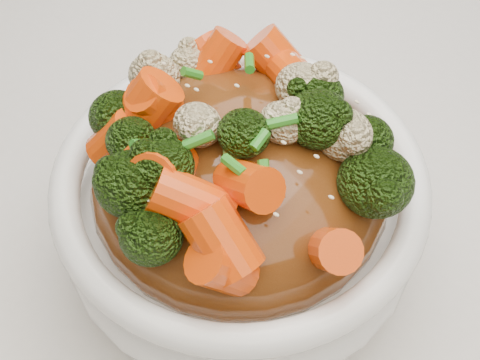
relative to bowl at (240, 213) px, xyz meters
The scene contains 8 objects.
tablecloth 0.09m from the bowl, 26.47° to the left, with size 1.20×0.80×0.04m, color silver.
bowl is the anchor object (origin of this frame).
sauce_base 0.03m from the bowl, 56.31° to the left, with size 0.17×0.17×0.09m, color #552B0E.
carrots 0.09m from the bowl, 56.31° to the left, with size 0.17×0.17×0.05m, color #E94607, non-canonical shape.
broccoli 0.09m from the bowl, 56.31° to the left, with size 0.17×0.17×0.04m, color black, non-canonical shape.
cauliflower 0.09m from the bowl, 56.31° to the left, with size 0.17×0.17×0.04m, color beige, non-canonical shape.
scallions 0.09m from the bowl, 26.57° to the left, with size 0.13×0.13×0.02m, color #277B1C, non-canonical shape.
sesame_seeds 0.09m from the bowl, 56.31° to the left, with size 0.15×0.15×0.01m, color beige, non-canonical shape.
Camera 1 is at (0.08, -0.21, 1.12)m, focal length 50.00 mm.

